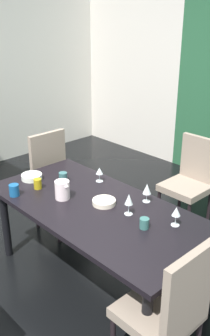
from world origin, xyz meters
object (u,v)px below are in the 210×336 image
chair_right_near (169,309)px  cup_rear (63,177)px  serving_bowl_near_window (32,177)px  chair_left_far (56,178)px  wine_glass_center (176,212)px  wine_glass_near_shelf (129,200)px  cup_left (14,190)px  chair_head_far (191,178)px  cup_south (38,184)px  serving_bowl_corner (104,202)px  cup_right (144,223)px  wine_glass_front (99,172)px  pitcher_west (62,190)px  wine_glass_north (147,189)px  dining_table (97,215)px

chair_right_near → cup_rear: size_ratio=12.39×
serving_bowl_near_window → cup_rear: (0.23, 0.19, 0.02)m
chair_left_far → wine_glass_center: bearing=87.1°
wine_glass_near_shelf → cup_left: size_ratio=1.73×
chair_head_far → cup_south: chair_head_far is taller
chair_left_far → chair_right_near: size_ratio=1.03×
serving_bowl_corner → cup_right: size_ratio=2.42×
wine_glass_front → cup_rear: bearing=-134.9°
chair_left_far → wine_glass_near_shelf: size_ratio=5.97×
chair_right_near → cup_right: size_ratio=12.86×
chair_left_far → cup_rear: bearing=63.5°
wine_glass_front → serving_bowl_corner: bearing=-37.7°
wine_glass_center → serving_bowl_corner: (-0.58, -0.16, -0.09)m
cup_left → serving_bowl_near_window: bearing=122.1°
cup_rear → cup_right: bearing=-3.7°
wine_glass_front → pitcher_west: 0.45m
chair_head_far → wine_glass_near_shelf: chair_head_far is taller
chair_left_far → cup_right: 1.49m
serving_bowl_near_window → cup_rear: cup_rear is taller
wine_glass_front → cup_right: size_ratio=1.73×
chair_left_far → cup_right: bearing=79.3°
chair_left_far → wine_glass_front: 0.70m
chair_head_far → wine_glass_north: size_ratio=6.13×
chair_right_near → serving_bowl_corner: bearing=69.0°
chair_head_far → pitcher_west: chair_head_far is taller
wine_glass_front → wine_glass_center: wine_glass_center is taller
wine_glass_near_shelf → pitcher_west: bearing=-159.3°
wine_glass_near_shelf → cup_right: size_ratio=2.21×
wine_glass_center → dining_table: bearing=-159.9°
chair_right_near → wine_glass_north: (-0.75, 0.65, 0.29)m
wine_glass_center → wine_glass_near_shelf: bearing=-159.1°
dining_table → wine_glass_front: wine_glass_front is taller
dining_table → cup_left: bearing=-148.0°
serving_bowl_corner → cup_left: cup_left is taller
chair_right_near → cup_south: chair_right_near is taller
wine_glass_north → pitcher_west: same height
wine_glass_front → serving_bowl_corner: wine_glass_front is taller
dining_table → wine_glass_center: bearing=20.1°
cup_right → chair_right_near: bearing=-33.8°
wine_glass_center → pitcher_west: (-0.89, -0.34, -0.03)m
serving_bowl_corner → cup_left: 0.77m
chair_left_far → pitcher_west: size_ratio=6.49×
cup_right → chair_left_far: bearing=169.3°
chair_head_far → wine_glass_near_shelf: (0.29, -1.27, 0.32)m
cup_rear → cup_south: bearing=-95.6°
dining_table → pitcher_west: (-0.29, -0.12, 0.16)m
wine_glass_north → wine_glass_center: size_ratio=1.07×
chair_left_far → cup_south: chair_left_far is taller
wine_glass_north → wine_glass_center: 0.40m
serving_bowl_near_window → cup_right: (1.26, 0.12, 0.01)m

